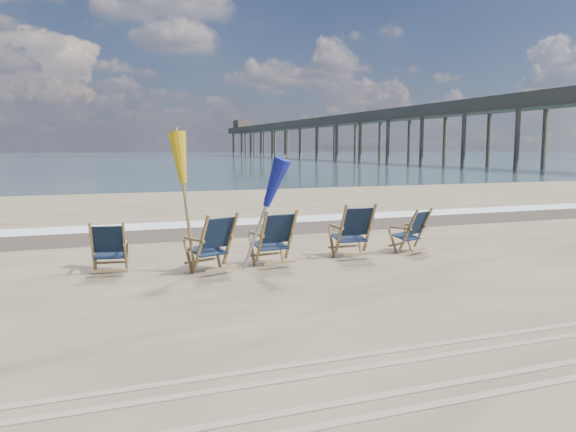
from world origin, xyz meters
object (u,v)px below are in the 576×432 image
object	(u,v)px
beach_chair_0	(125,248)
beach_chair_2	(291,237)
beach_chair_1	(231,241)
beach_chair_3	(370,230)
fishing_pier	(352,132)
umbrella_yellow	(186,165)
umbrella_blue	(261,183)
beach_chair_4	(423,229)

from	to	relation	value
beach_chair_0	beach_chair_2	distance (m)	2.87
beach_chair_1	beach_chair_3	xyz separation A→B (m)	(2.80, 0.21, 0.02)
beach_chair_1	fishing_pier	xyz separation A→B (m)	(39.09, 71.90, 4.13)
umbrella_yellow	umbrella_blue	bearing A→B (deg)	-11.03
umbrella_yellow	fishing_pier	size ratio (longest dim) A/B	0.02
beach_chair_0	umbrella_blue	xyz separation A→B (m)	(2.22, -0.49, 1.05)
beach_chair_1	fishing_pier	world-z (taller)	fishing_pier
beach_chair_1	beach_chair_4	xyz separation A→B (m)	(4.13, 0.37, -0.06)
umbrella_yellow	umbrella_blue	size ratio (longest dim) A/B	1.16
beach_chair_3	fishing_pier	distance (m)	80.45
beach_chair_4	umbrella_yellow	world-z (taller)	umbrella_yellow
beach_chair_1	umbrella_yellow	size ratio (longest dim) A/B	0.44
beach_chair_2	beach_chair_3	world-z (taller)	beach_chair_3
beach_chair_2	umbrella_blue	distance (m)	1.19
beach_chair_1	fishing_pier	distance (m)	81.94
beach_chair_1	beach_chair_4	world-z (taller)	beach_chair_1
beach_chair_1	umbrella_blue	xyz separation A→B (m)	(0.51, -0.13, 0.99)
beach_chair_2	umbrella_yellow	xyz separation A→B (m)	(-1.86, 0.05, 1.30)
beach_chair_0	beach_chair_4	size ratio (longest dim) A/B	1.00
beach_chair_3	beach_chair_1	bearing A→B (deg)	5.01
beach_chair_3	umbrella_blue	size ratio (longest dim) A/B	0.53
beach_chair_0	beach_chair_3	distance (m)	4.52
umbrella_yellow	fishing_pier	distance (m)	82.13
beach_chair_4	fishing_pier	distance (m)	79.72
beach_chair_3	fishing_pier	size ratio (longest dim) A/B	0.01
beach_chair_3	beach_chair_4	size ratio (longest dim) A/B	1.17
beach_chair_0	beach_chair_3	xyz separation A→B (m)	(4.52, -0.16, 0.08)
beach_chair_0	fishing_pier	bearing A→B (deg)	-110.41
beach_chair_4	umbrella_yellow	size ratio (longest dim) A/B	0.39
beach_chair_3	beach_chair_4	bearing A→B (deg)	-171.91
beach_chair_3	umbrella_yellow	size ratio (longest dim) A/B	0.46
beach_chair_0	umbrella_blue	world-z (taller)	umbrella_blue
beach_chair_4	umbrella_yellow	bearing A→B (deg)	-20.08
fishing_pier	umbrella_yellow	bearing A→B (deg)	-119.01
beach_chair_4	umbrella_yellow	distance (m)	5.04
umbrella_blue	umbrella_yellow	bearing A→B (deg)	168.97
beach_chair_0	umbrella_blue	bearing A→B (deg)	176.92
beach_chair_1	umbrella_yellow	bearing A→B (deg)	-29.80
beach_chair_1	beach_chair_0	bearing A→B (deg)	-32.76
beach_chair_0	beach_chair_2	bearing A→B (deg)	-176.77
umbrella_blue	beach_chair_2	bearing A→B (deg)	16.43
beach_chair_4	beach_chair_3	bearing A→B (deg)	-15.89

